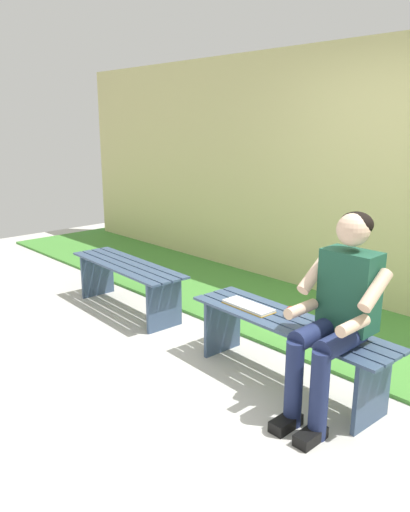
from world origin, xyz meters
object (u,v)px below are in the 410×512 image
(bench_far, at_px, (127,276))
(bench_near, at_px, (288,336))
(book_open, at_px, (248,306))
(apple, at_px, (291,311))
(person_seated, at_px, (337,308))

(bench_far, bearing_deg, bench_near, -180.00)
(bench_near, distance_m, book_open, 0.37)
(book_open, bearing_deg, apple, -161.55)
(bench_far, bearing_deg, person_seated, 177.53)
(bench_near, height_order, person_seated, person_seated)
(bench_far, distance_m, book_open, 1.61)
(bench_far, height_order, apple, apple)
(bench_far, relative_size, apple, 19.92)
(person_seated, relative_size, apple, 17.40)
(person_seated, bearing_deg, bench_far, -2.47)
(book_open, bearing_deg, bench_far, 1.61)
(person_seated, distance_m, book_open, 0.82)
(bench_near, height_order, book_open, book_open)
(bench_near, distance_m, apple, 0.17)
(bench_far, xyz_separation_m, person_seated, (-2.39, 0.10, 0.36))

